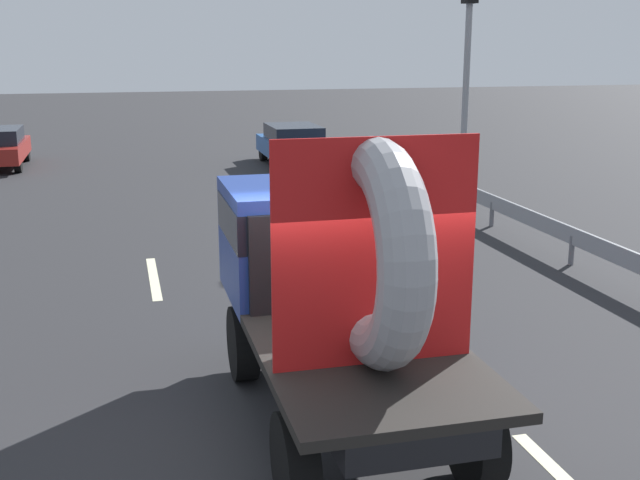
% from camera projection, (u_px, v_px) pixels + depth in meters
% --- Properties ---
extents(ground_plane, '(120.00, 120.00, 0.00)m').
position_uv_depth(ground_plane, '(350.00, 430.00, 8.40)').
color(ground_plane, '#28282B').
extents(flatbed_truck, '(2.02, 4.64, 3.21)m').
position_uv_depth(flatbed_truck, '(331.00, 269.00, 8.65)').
color(flatbed_truck, black).
rests_on(flatbed_truck, ground_plane).
extents(distant_sedan, '(1.77, 4.12, 1.34)m').
position_uv_depth(distant_sedan, '(293.00, 144.00, 26.13)').
color(distant_sedan, black).
rests_on(distant_sedan, ground_plane).
extents(traffic_light, '(0.42, 0.36, 5.79)m').
position_uv_depth(traffic_light, '(468.00, 51.00, 19.15)').
color(traffic_light, gray).
rests_on(traffic_light, ground_plane).
extents(guardrail, '(0.10, 13.00, 0.71)m').
position_uv_depth(guardrail, '(627.00, 260.00, 12.96)').
color(guardrail, gray).
rests_on(guardrail, ground_plane).
extents(lane_dash_left_far, '(0.16, 2.62, 0.01)m').
position_uv_depth(lane_dash_left_far, '(154.00, 278.00, 13.78)').
color(lane_dash_left_far, beige).
rests_on(lane_dash_left_far, ground_plane).
extents(lane_dash_right_far, '(0.16, 2.64, 0.01)m').
position_uv_depth(lane_dash_right_far, '(343.00, 265.00, 14.58)').
color(lane_dash_right_far, beige).
rests_on(lane_dash_right_far, ground_plane).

